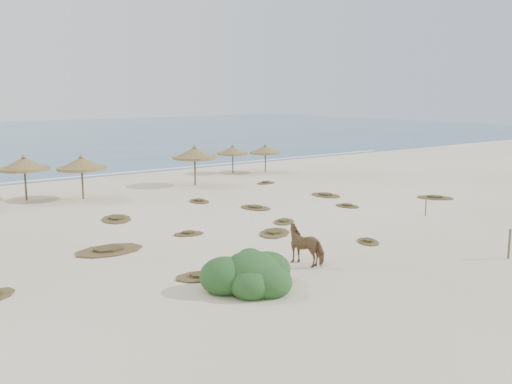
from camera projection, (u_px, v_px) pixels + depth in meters
ground at (285, 246)px, 25.16m from camera, size 160.00×160.00×0.00m
foam_line at (77, 177)px, 45.63m from camera, size 70.00×0.60×0.01m
palapa_2 at (24, 165)px, 35.40m from camera, size 3.91×3.91×2.91m
palapa_3 at (82, 164)px, 35.81m from camera, size 3.68×3.68×2.87m
palapa_4 at (195, 154)px, 41.11m from camera, size 3.67×3.67×2.99m
palapa_5 at (233, 151)px, 47.42m from camera, size 2.70×2.70×2.43m
palapa_6 at (265, 150)px, 48.00m from camera, size 2.80×2.80×2.46m
horse at (307, 245)px, 22.37m from camera, size 1.27×1.96×1.52m
fence_post_near at (509, 244)px, 23.06m from camera, size 0.11×0.11×1.24m
fence_post_far at (426, 207)px, 31.19m from camera, size 0.08×0.08×0.94m
bush at (251, 274)px, 19.53m from camera, size 3.45×3.03×1.54m
scrub_1 at (109, 250)px, 24.25m from camera, size 3.01×1.99×0.16m
scrub_2 at (189, 233)px, 27.09m from camera, size 1.64×1.27×0.16m
scrub_3 at (255, 207)px, 33.26m from camera, size 1.68×2.26×0.16m
scrub_4 at (347, 206)px, 33.76m from camera, size 1.19×1.67×0.16m
scrub_5 at (326, 195)px, 37.31m from camera, size 1.47×2.26×0.16m
scrub_7 at (199, 201)px, 35.25m from camera, size 1.37×1.88×0.16m
scrub_9 at (274, 233)px, 27.25m from camera, size 2.55×2.44×0.16m
scrub_10 at (266, 183)px, 42.38m from camera, size 1.73×1.28×0.16m
scrub_11 at (202, 276)px, 20.80m from camera, size 2.31×1.84×0.16m
scrub_12 at (368, 241)px, 25.66m from camera, size 1.47×1.68×0.16m
scrub_13 at (116, 219)px, 30.28m from camera, size 2.24×2.74×0.16m
scrub_14 at (435, 197)px, 36.45m from camera, size 2.53×2.71×0.16m
scrub_15 at (284, 221)px, 29.65m from camera, size 1.90×1.81×0.16m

